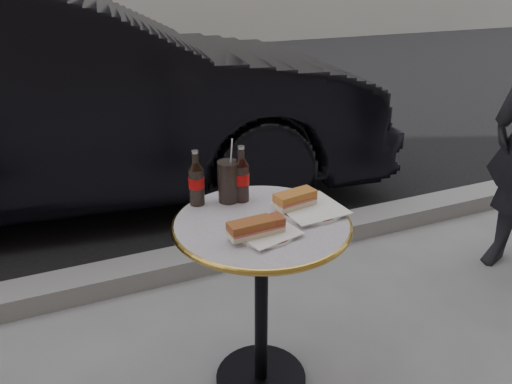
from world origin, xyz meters
name	(u,v)px	position (x,y,z in m)	size (l,w,h in m)	color
ground	(261,381)	(0.00, 0.00, 0.00)	(80.00, 80.00, 0.00)	gray
asphalt_road	(99,101)	(0.00, 5.00, 0.00)	(40.00, 8.00, 0.00)	black
curb	(195,260)	(0.00, 0.90, 0.05)	(40.00, 0.20, 0.12)	gray
bistro_table	(261,307)	(0.00, 0.00, 0.37)	(0.62, 0.62, 0.73)	#BAB2C4
plate_left	(265,233)	(-0.03, -0.09, 0.74)	(0.19, 0.19, 0.01)	white
plate_right	(311,210)	(0.19, 0.00, 0.74)	(0.22, 0.22, 0.01)	white
sandwich_left_a	(251,229)	(-0.08, -0.10, 0.77)	(0.15, 0.07, 0.05)	#964E26
sandwich_left_b	(263,227)	(-0.04, -0.10, 0.77)	(0.14, 0.06, 0.05)	brown
sandwich_right	(295,200)	(0.14, 0.03, 0.77)	(0.15, 0.07, 0.05)	#B86D2E
cola_bottle_left	(196,178)	(-0.16, 0.21, 0.84)	(0.06, 0.06, 0.21)	black
cola_bottle_right	(241,174)	(0.00, 0.18, 0.84)	(0.06, 0.06, 0.21)	black
cola_glass	(228,181)	(-0.05, 0.19, 0.81)	(0.08, 0.08, 0.16)	black
parked_car	(55,99)	(-0.56, 2.14, 0.72)	(4.41, 1.53, 1.45)	black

